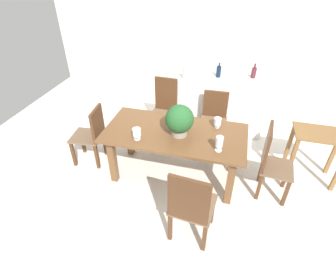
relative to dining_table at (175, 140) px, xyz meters
name	(u,v)px	position (x,y,z in m)	size (l,w,h in m)	color
ground_plane	(173,179)	(0.00, -0.09, -0.63)	(7.04, 7.04, 0.00)	silver
back_wall	(206,40)	(0.00, 2.51, 0.67)	(6.40, 0.10, 2.60)	beige
dining_table	(175,140)	(0.00, 0.00, 0.00)	(1.89, 0.93, 0.77)	brown
chair_foot_end	(271,160)	(1.26, 0.01, -0.07)	(0.44, 0.46, 1.02)	#4C2D19
chair_far_left	(164,107)	(-0.42, 0.99, -0.07)	(0.43, 0.48, 1.05)	#4C2D19
chair_near_right	(191,205)	(0.42, -0.99, -0.07)	(0.51, 0.51, 1.03)	#4C2D19
chair_far_right	(214,117)	(0.42, 0.97, -0.12)	(0.44, 0.44, 0.92)	#4C2D19
chair_head_end	(92,133)	(-1.26, 0.01, -0.12)	(0.49, 0.45, 0.94)	#4C2D19
flower_centerpiece	(180,120)	(0.07, -0.03, 0.35)	(0.37, 0.37, 0.42)	gray
crystal_vase_left	(218,122)	(0.53, 0.27, 0.22)	(0.10, 0.10, 0.14)	silver
crystal_vase_center_near	(137,133)	(-0.43, -0.27, 0.23)	(0.11, 0.11, 0.15)	silver
crystal_vase_right	(219,143)	(0.60, -0.24, 0.25)	(0.09, 0.09, 0.20)	silver
wine_glass	(173,115)	(-0.09, 0.25, 0.24)	(0.07, 0.07, 0.15)	silver
kitchen_counter	(218,103)	(0.44, 1.54, -0.16)	(1.59, 0.63, 0.94)	white
wine_bottle_dark	(254,72)	(0.96, 1.72, 0.40)	(0.08, 0.08, 0.25)	#511E28
wine_bottle_clear	(219,71)	(0.38, 1.60, 0.40)	(0.08, 0.08, 0.25)	#0F1E38
wine_bottle_amber	(184,73)	(-0.17, 1.36, 0.42)	(0.07, 0.07, 0.28)	#B2BFB7
side_table	(317,146)	(1.88, 0.45, -0.06)	(0.69, 0.44, 0.78)	brown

